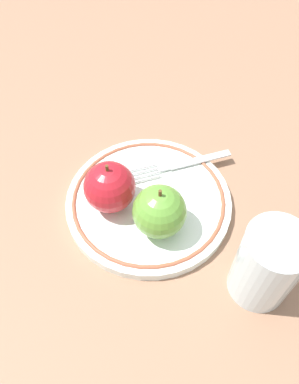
% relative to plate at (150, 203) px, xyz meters
% --- Properties ---
extents(ground_plane, '(2.00, 2.00, 0.00)m').
position_rel_plate_xyz_m(ground_plane, '(-0.00, 0.01, -0.01)').
color(ground_plane, '#936A51').
extents(plate, '(0.25, 0.25, 0.02)m').
position_rel_plate_xyz_m(plate, '(0.00, 0.00, 0.00)').
color(plate, white).
rests_on(plate, ground_plane).
extents(apple_red_whole, '(0.07, 0.07, 0.08)m').
position_rel_plate_xyz_m(apple_red_whole, '(0.05, -0.00, 0.05)').
color(apple_red_whole, '#5F9B36').
rests_on(apple_red_whole, plate).
extents(apple_second_whole, '(0.07, 0.07, 0.08)m').
position_rel_plate_xyz_m(apple_second_whole, '(-0.01, -0.05, 0.05)').
color(apple_second_whole, red).
rests_on(apple_second_whole, plate).
extents(fork, '(0.03, 0.19, 0.00)m').
position_rel_plate_xyz_m(fork, '(-0.05, 0.06, 0.01)').
color(fork, silver).
rests_on(fork, plate).
extents(drinking_glass, '(0.08, 0.08, 0.12)m').
position_rel_plate_xyz_m(drinking_glass, '(0.16, 0.10, 0.05)').
color(drinking_glass, silver).
rests_on(drinking_glass, ground_plane).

